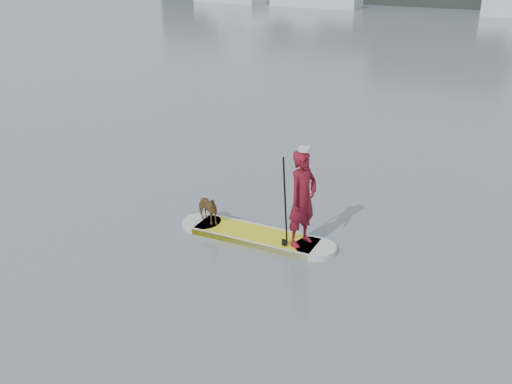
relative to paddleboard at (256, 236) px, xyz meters
The scene contains 6 objects.
ground 1.48m from the paddleboard, 118.74° to the left, with size 140.00×140.00×0.00m, color slate.
paddleboard is the anchor object (origin of this frame).
paddler 1.38m from the paddleboard, ahead, with size 0.68×0.44×1.85m, color maroon.
white_cap 2.17m from the paddleboard, ahead, with size 0.22×0.22×0.07m, color silver.
dog 1.18m from the paddleboard, behind, with size 0.33×0.72×0.61m, color brown.
paddle 1.06m from the paddleboard, 13.57° to the right, with size 0.10×0.30×2.00m.
Camera 1 is at (5.95, -9.88, 5.27)m, focal length 40.00 mm.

